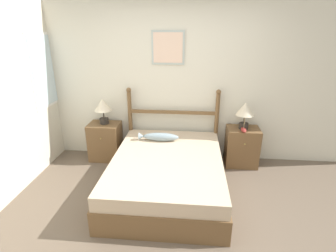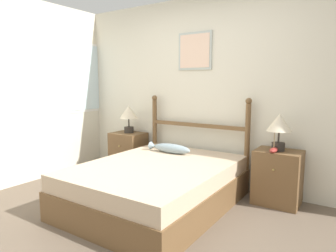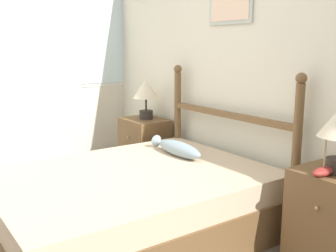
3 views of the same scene
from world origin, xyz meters
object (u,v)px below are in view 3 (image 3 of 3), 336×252
at_px(table_lamp_left, 146,92).
at_px(bed, 132,204).
at_px(fish_pillow, 177,148).
at_px(nightstand_left, 145,147).
at_px(model_boat, 324,171).
at_px(nightstand_right, 335,221).

bearing_deg(table_lamp_left, bed, -36.49).
height_order(table_lamp_left, fish_pillow, table_lamp_left).
distance_m(nightstand_left, table_lamp_left, 0.61).
relative_size(nightstand_left, fish_pillow, 1.02).
bearing_deg(model_boat, fish_pillow, -173.63).
relative_size(model_boat, fish_pillow, 0.37).
distance_m(bed, table_lamp_left, 1.56).
xyz_separation_m(nightstand_left, nightstand_right, (2.26, 0.00, 0.00)).
relative_size(nightstand_left, nightstand_right, 1.00).
bearing_deg(fish_pillow, bed, -72.16).
bearing_deg(nightstand_right, fish_pillow, -168.45).
relative_size(nightstand_left, model_boat, 2.74).
xyz_separation_m(nightstand_right, fish_pillow, (-1.31, -0.27, 0.23)).
bearing_deg(model_boat, nightstand_left, 176.82).
xyz_separation_m(bed, table_lamp_left, (-1.13, 0.83, 0.68)).
bearing_deg(bed, fish_pillow, 107.84).
bearing_deg(model_boat, nightstand_right, 77.88).
bearing_deg(nightstand_left, bed, -35.79).
xyz_separation_m(nightstand_left, model_boat, (2.24, -0.12, 0.34)).
relative_size(nightstand_right, table_lamp_left, 1.49).
bearing_deg(fish_pillow, model_boat, 6.37).
distance_m(nightstand_left, fish_pillow, 1.02).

